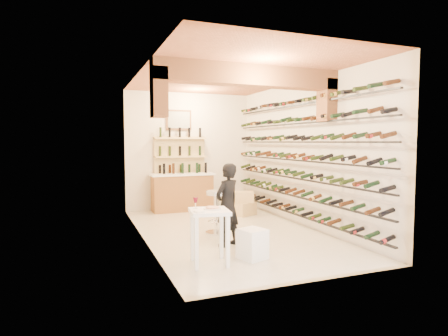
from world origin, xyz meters
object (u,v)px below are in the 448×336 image
object	(u,v)px
chrome_barstool	(216,209)
crate_lower	(244,209)
tasting_table	(209,219)
white_stool	(252,244)
back_counter	(182,191)
wine_rack	(294,156)
person	(227,205)

from	to	relation	value
chrome_barstool	crate_lower	xyz separation A→B (m)	(1.30, 1.53, -0.34)
tasting_table	white_stool	bearing A→B (deg)	8.59
back_counter	tasting_table	xyz separation A→B (m)	(-0.75, -4.45, 0.15)
back_counter	chrome_barstool	bearing A→B (deg)	-89.96
wine_rack	person	world-z (taller)	wine_rack
wine_rack	person	xyz separation A→B (m)	(-1.96, -0.97, -0.81)
crate_lower	chrome_barstool	bearing A→B (deg)	-130.35
wine_rack	back_counter	bearing A→B (deg)	124.66
crate_lower	back_counter	bearing A→B (deg)	137.99
white_stool	back_counter	bearing A→B (deg)	89.66
person	chrome_barstool	size ratio (longest dim) A/B	1.70
person	crate_lower	xyz separation A→B (m)	(1.42, 2.45, -0.57)
wine_rack	chrome_barstool	distance (m)	2.11
wine_rack	chrome_barstool	size ratio (longest dim) A/B	6.57
wine_rack	tasting_table	world-z (taller)	wine_rack
white_stool	chrome_barstool	bearing A→B (deg)	89.06
back_counter	white_stool	world-z (taller)	back_counter
chrome_barstool	white_stool	bearing A→B (deg)	-90.94
person	chrome_barstool	world-z (taller)	person
wine_rack	white_stool	distance (m)	2.91
tasting_table	white_stool	distance (m)	0.85
wine_rack	back_counter	size ratio (longest dim) A/B	3.35
crate_lower	person	bearing A→B (deg)	-120.16
wine_rack	chrome_barstool	world-z (taller)	wine_rack
wine_rack	tasting_table	distance (m)	3.27
person	chrome_barstool	bearing A→B (deg)	-125.91
chrome_barstool	person	bearing A→B (deg)	-97.85
tasting_table	person	size ratio (longest dim) A/B	0.68
white_stool	chrome_barstool	world-z (taller)	chrome_barstool
person	back_counter	bearing A→B (deg)	-120.04
white_stool	chrome_barstool	size ratio (longest dim) A/B	0.55
back_counter	wine_rack	bearing A→B (deg)	-55.34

